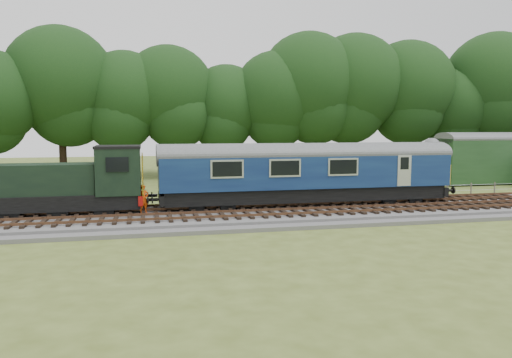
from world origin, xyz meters
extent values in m
plane|color=#4A5820|center=(0.00, 0.00, 0.00)|extent=(120.00, 120.00, 0.00)
cube|color=#4C4C4F|center=(0.00, 0.00, 0.17)|extent=(70.00, 7.00, 0.35)
cube|color=brown|center=(0.00, 0.68, 0.49)|extent=(66.50, 0.07, 0.14)
cube|color=brown|center=(0.00, 2.12, 0.49)|extent=(66.50, 0.07, 0.14)
cube|color=brown|center=(0.00, -2.32, 0.49)|extent=(66.50, 0.07, 0.14)
cube|color=brown|center=(0.00, -0.88, 0.49)|extent=(66.50, 0.07, 0.14)
cube|color=black|center=(2.19, 1.40, 1.06)|extent=(17.46, 2.52, 0.85)
cube|color=#0D1C4A|center=(2.19, 1.40, 2.48)|extent=(18.00, 2.80, 2.05)
cube|color=yellow|center=(11.21, 1.40, 2.11)|extent=(0.06, 2.74, 1.30)
cube|color=black|center=(8.19, 1.40, 0.86)|extent=(2.60, 2.00, 0.55)
cube|color=black|center=(-3.81, 1.40, 0.86)|extent=(2.60, 2.00, 0.55)
cube|color=black|center=(-12.21, 1.40, 1.01)|extent=(8.73, 2.39, 0.85)
cube|color=black|center=(-13.41, 1.40, 2.26)|extent=(6.30, 2.08, 1.70)
cube|color=black|center=(-9.01, 1.40, 2.66)|extent=(2.40, 2.55, 2.60)
cube|color=#960E0B|center=(-7.83, 1.40, 1.06)|extent=(0.25, 2.60, 0.55)
cube|color=yellow|center=(-7.69, 1.40, 2.46)|extent=(0.06, 2.55, 2.30)
imported|color=#F84E0D|center=(-7.66, 0.47, 1.14)|extent=(0.68, 0.59, 1.58)
cube|color=#1A3A1A|center=(20.59, 14.71, 1.16)|extent=(3.54, 3.54, 2.31)
cube|color=black|center=(20.59, 14.71, 2.41)|extent=(3.90, 3.90, 0.19)
camera|label=1|loc=(-7.52, -27.77, 5.21)|focal=35.00mm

